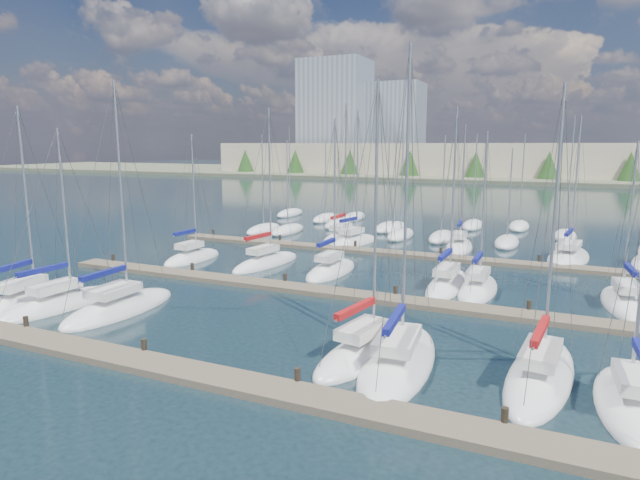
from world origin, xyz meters
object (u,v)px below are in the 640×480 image
at_px(sailboat_n, 342,237).
at_px(sailboat_i, 266,262).
at_px(sailboat_e, 398,361).
at_px(sailboat_f, 540,376).
at_px(sailboat_c, 120,308).
at_px(sailboat_a, 27,300).
at_px(sailboat_j, 331,270).
at_px(sailboat_b, 62,304).
at_px(sailboat_m, 624,303).
at_px(sailboat_h, 192,258).
at_px(sailboat_l, 478,289).
at_px(sailboat_k, 447,285).
at_px(sailboat_d, 366,351).
at_px(sailboat_p, 459,246).
at_px(sailboat_o, 353,242).
at_px(sailboat_g, 632,405).
at_px(sailboat_q, 568,257).

bearing_deg(sailboat_n, sailboat_i, -92.39).
bearing_deg(sailboat_n, sailboat_e, -60.86).
xyz_separation_m(sailboat_n, sailboat_f, (20.18, -27.88, -0.02)).
bearing_deg(sailboat_c, sailboat_a, -170.49).
height_order(sailboat_i, sailboat_j, sailboat_i).
relative_size(sailboat_a, sailboat_j, 1.03).
height_order(sailboat_b, sailboat_j, sailboat_j).
distance_m(sailboat_j, sailboat_f, 20.75).
distance_m(sailboat_m, sailboat_h, 32.33).
height_order(sailboat_l, sailboat_h, sailboat_l).
bearing_deg(sailboat_k, sailboat_l, -5.67).
height_order(sailboat_d, sailboat_i, sailboat_i).
height_order(sailboat_k, sailboat_p, sailboat_k).
relative_size(sailboat_a, sailboat_f, 0.99).
bearing_deg(sailboat_d, sailboat_n, 124.38).
distance_m(sailboat_a, sailboat_o, 29.51).
height_order(sailboat_m, sailboat_l, sailboat_l).
xyz_separation_m(sailboat_g, sailboat_j, (-18.70, 15.18, 0.00)).
xyz_separation_m(sailboat_e, sailboat_g, (9.11, -0.42, 0.00)).
xyz_separation_m(sailboat_k, sailboat_p, (-1.70, 14.58, -0.00)).
distance_m(sailboat_p, sailboat_n, 12.02).
xyz_separation_m(sailboat_k, sailboat_o, (-11.76, 12.69, 0.00)).
relative_size(sailboat_g, sailboat_c, 0.87).
height_order(sailboat_i, sailboat_o, sailboat_o).
height_order(sailboat_m, sailboat_b, sailboat_b).
xyz_separation_m(sailboat_k, sailboat_h, (-21.62, -0.07, -0.01)).
relative_size(sailboat_p, sailboat_d, 0.92).
xyz_separation_m(sailboat_l, sailboat_c, (-18.85, -13.05, -0.00)).
height_order(sailboat_a, sailboat_i, sailboat_i).
relative_size(sailboat_p, sailboat_q, 0.96).
bearing_deg(sailboat_g, sailboat_q, 91.12).
relative_size(sailboat_d, sailboat_n, 0.92).
relative_size(sailboat_j, sailboat_h, 1.09).
bearing_deg(sailboat_i, sailboat_j, 4.45).
bearing_deg(sailboat_h, sailboat_c, -67.60).
bearing_deg(sailboat_h, sailboat_b, -83.49).
xyz_separation_m(sailboat_e, sailboat_l, (1.50, 13.92, -0.00)).
xyz_separation_m(sailboat_p, sailboat_l, (3.79, -14.83, -0.01)).
height_order(sailboat_n, sailboat_o, sailboat_n).
distance_m(sailboat_g, sailboat_f, 3.50).
bearing_deg(sailboat_p, sailboat_o, -175.29).
relative_size(sailboat_h, sailboat_c, 0.81).
bearing_deg(sailboat_e, sailboat_l, 78.76).
distance_m(sailboat_n, sailboat_f, 34.42).
distance_m(sailboat_e, sailboat_a, 23.85).
height_order(sailboat_a, sailboat_l, sailboat_a).
xyz_separation_m(sailboat_m, sailboat_p, (-12.41, 14.55, 0.01)).
height_order(sailboat_j, sailboat_f, sailboat_f).
bearing_deg(sailboat_i, sailboat_g, -24.42).
bearing_deg(sailboat_h, sailboat_n, 64.00).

